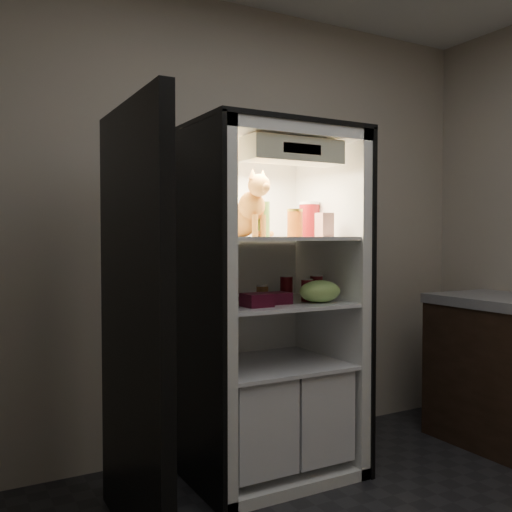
{
  "coord_description": "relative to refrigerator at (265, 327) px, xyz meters",
  "views": [
    {
      "loc": [
        -1.56,
        -1.31,
        1.29
      ],
      "look_at": [
        -0.09,
        1.32,
        1.19
      ],
      "focal_mm": 40.0,
      "sensor_mm": 36.0,
      "label": 1
    }
  ],
  "objects": [
    {
      "name": "mayo_tub",
      "position": [
        0.02,
        0.11,
        0.56
      ],
      "size": [
        0.09,
        0.09,
        0.13
      ],
      "color": "white",
      "rests_on": "refrigerator"
    },
    {
      "name": "refrigerator",
      "position": [
        0.0,
        0.0,
        0.0
      ],
      "size": [
        0.9,
        0.72,
        1.88
      ],
      "color": "white",
      "rests_on": "floor"
    },
    {
      "name": "condiment_jar",
      "position": [
        -0.03,
        -0.02,
        0.19
      ],
      "size": [
        0.07,
        0.07,
        0.09
      ],
      "color": "brown",
      "rests_on": "refrigerator"
    },
    {
      "name": "salsa_jar",
      "position": [
        0.14,
        -0.08,
        0.57
      ],
      "size": [
        0.09,
        0.09,
        0.15
      ],
      "color": "maroon",
      "rests_on": "refrigerator"
    },
    {
      "name": "berry_box_left",
      "position": [
        -0.17,
        -0.21,
        0.18
      ],
      "size": [
        0.13,
        0.13,
        0.07
      ],
      "primitive_type": "cube",
      "color": "#4C0C1E",
      "rests_on": "refrigerator"
    },
    {
      "name": "parmesan_shaker",
      "position": [
        -0.04,
        -0.05,
        0.59
      ],
      "size": [
        0.07,
        0.07,
        0.19
      ],
      "color": "#238338",
      "rests_on": "refrigerator"
    },
    {
      "name": "pepper_jar",
      "position": [
        0.32,
        0.04,
        0.6
      ],
      "size": [
        0.12,
        0.12,
        0.2
      ],
      "color": "maroon",
      "rests_on": "refrigerator"
    },
    {
      "name": "soda_can_a",
      "position": [
        0.13,
        -0.01,
        0.21
      ],
      "size": [
        0.07,
        0.07,
        0.13
      ],
      "color": "black",
      "rests_on": "refrigerator"
    },
    {
      "name": "tabby_cat",
      "position": [
        -0.13,
        -0.02,
        0.63
      ],
      "size": [
        0.32,
        0.35,
        0.35
      ],
      "rotation": [
        0.0,
        0.0,
        0.22
      ],
      "color": "#B15916",
      "rests_on": "refrigerator"
    },
    {
      "name": "berry_box_right",
      "position": [
        -0.02,
        -0.15,
        0.18
      ],
      "size": [
        0.12,
        0.12,
        0.06
      ],
      "primitive_type": "cube",
      "color": "#4C0C1E",
      "rests_on": "refrigerator"
    },
    {
      "name": "soda_can_b",
      "position": [
        0.28,
        -0.09,
        0.22
      ],
      "size": [
        0.07,
        0.07,
        0.13
      ],
      "color": "black",
      "rests_on": "refrigerator"
    },
    {
      "name": "fridge_door",
      "position": [
        -0.85,
        -0.36,
        0.12
      ],
      "size": [
        0.07,
        0.87,
        1.85
      ],
      "rotation": [
        0.0,
        0.0,
        -0.01
      ],
      "color": "black",
      "rests_on": "floor"
    },
    {
      "name": "grape_bag",
      "position": [
        0.21,
        -0.22,
        0.21
      ],
      "size": [
        0.24,
        0.17,
        0.12
      ],
      "primitive_type": "ellipsoid",
      "color": "#92BC57",
      "rests_on": "refrigerator"
    },
    {
      "name": "soda_can_c",
      "position": [
        0.18,
        -0.14,
        0.21
      ],
      "size": [
        0.07,
        0.07,
        0.12
      ],
      "color": "black",
      "rests_on": "refrigerator"
    },
    {
      "name": "cream_carton",
      "position": [
        0.25,
        -0.2,
        0.56
      ],
      "size": [
        0.07,
        0.07,
        0.13
      ],
      "primitive_type": "cube",
      "color": "white",
      "rests_on": "refrigerator"
    },
    {
      "name": "room_shell",
      "position": [
        0.0,
        -1.38,
        0.83
      ],
      "size": [
        3.6,
        3.6,
        3.6
      ],
      "color": "white",
      "rests_on": "floor"
    }
  ]
}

